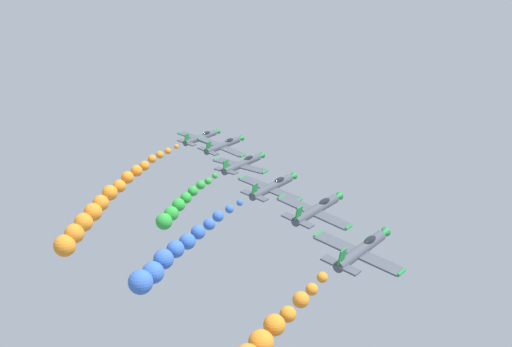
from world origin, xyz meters
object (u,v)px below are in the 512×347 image
at_px(airplane_left_inner, 223,145).
at_px(airplane_trailing, 361,250).
at_px(airplane_left_outer, 272,187).
at_px(airplane_right_inner, 242,164).
at_px(airplane_right_outer, 317,209).
at_px(airplane_lead, 201,138).

distance_m(airplane_left_inner, airplane_trailing, 59.50).
bearing_deg(airplane_left_outer, airplane_trailing, -39.08).
distance_m(airplane_right_inner, airplane_right_outer, 30.79).
bearing_deg(airplane_trailing, airplane_lead, 141.14).
relative_size(airplane_right_inner, airplane_left_outer, 1.00).
relative_size(airplane_lead, airplane_right_outer, 1.00).
bearing_deg(airplane_trailing, airplane_left_inner, 140.40).
relative_size(airplane_left_inner, airplane_right_outer, 1.00).
bearing_deg(airplane_left_outer, airplane_lead, 141.28).
xyz_separation_m(airplane_right_inner, airplane_left_outer, (12.39, -10.31, 1.86)).
xyz_separation_m(airplane_lead, airplane_right_inner, (22.53, -17.70, 3.73)).
bearing_deg(airplane_right_outer, airplane_trailing, -42.59).
xyz_separation_m(airplane_lead, airplane_right_outer, (46.68, -36.39, 7.71)).
height_order(airplane_lead, airplane_left_outer, airplane_left_outer).
bearing_deg(airplane_left_inner, airplane_lead, 144.08).
xyz_separation_m(airplane_lead, airplane_left_inner, (11.94, -8.65, 2.67)).
relative_size(airplane_lead, airplane_right_inner, 1.00).
bearing_deg(airplane_left_outer, airplane_right_inner, 140.25).
height_order(airplane_lead, airplane_right_outer, airplane_right_outer).
height_order(airplane_right_inner, airplane_right_outer, airplane_right_outer).
height_order(airplane_right_inner, airplane_left_outer, airplane_left_outer).
height_order(airplane_left_inner, airplane_trailing, airplane_trailing).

